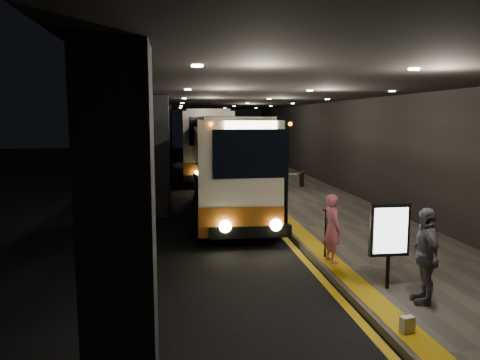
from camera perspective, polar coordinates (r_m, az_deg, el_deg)
ground at (r=13.79m, az=-4.02°, el=-7.55°), size 90.00×90.00×0.00m
lane_line_white at (r=18.66m, az=-10.56°, el=-3.64°), size 0.12×50.00×0.01m
kerb_stripe_yellow at (r=18.90m, az=2.13°, el=-3.38°), size 0.18×50.00×0.01m
sidewalk at (r=19.44m, az=9.13°, el=-2.95°), size 4.50×50.00×0.15m
tactile_strip at (r=18.97m, az=3.62°, el=-2.88°), size 0.50×50.00×0.01m
terminal_wall at (r=19.90m, az=15.55°, el=5.59°), size 0.10×50.00×6.00m
support_columns at (r=17.35m, az=-9.90°, el=2.86°), size 0.80×24.80×4.40m
canopy at (r=18.61m, az=2.66°, el=10.67°), size 9.00×50.00×0.40m
coach_main at (r=18.03m, az=-1.45°, el=1.52°), size 2.83×11.40×3.53m
coach_second at (r=29.68m, az=-4.30°, el=4.27°), size 2.93×12.60×3.94m
coach_third at (r=43.83m, az=-5.30°, el=5.09°), size 2.50×11.40×3.57m
passenger_boarding at (r=11.43m, az=11.18°, el=-5.80°), size 0.49×0.66×1.66m
passenger_waiting_grey at (r=9.46m, az=21.66°, el=-8.54°), size 0.72×1.14×1.81m
bag_polka at (r=11.68m, az=18.09°, el=-9.18°), size 0.26×0.13×0.30m
bag_plain at (r=8.32m, az=19.72°, el=-16.29°), size 0.25×0.18×0.28m
info_sign at (r=9.89m, az=17.77°, el=-6.03°), size 0.83×0.12×1.75m
stanchion_post at (r=11.82m, az=10.37°, el=-6.48°), size 0.05×0.05×1.20m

